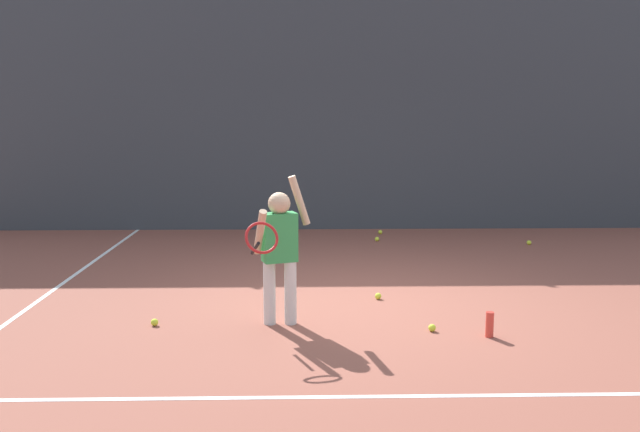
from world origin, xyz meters
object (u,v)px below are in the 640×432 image
object	(u,v)px
water_bottle	(490,325)
tennis_ball_1	(155,322)
tennis_ball_0	(380,232)
tennis_ball_6	(529,243)
tennis_ball_4	(378,296)
tennis_player	(279,246)
tennis_ball_3	(377,239)
tennis_ball_2	(278,234)
tennis_ball_5	(432,328)

from	to	relation	value
water_bottle	tennis_ball_1	distance (m)	2.96
tennis_ball_0	tennis_ball_1	size ratio (longest dim) A/B	1.00
water_bottle	tennis_ball_1	xyz separation A→B (m)	(-2.93, 0.37, -0.08)
water_bottle	tennis_ball_6	bearing A→B (deg)	67.45
tennis_ball_1	tennis_ball_4	xyz separation A→B (m)	(2.11, 0.83, 0.00)
tennis_player	tennis_ball_4	xyz separation A→B (m)	(0.99, 0.81, -0.69)
tennis_player	tennis_ball_3	world-z (taller)	tennis_player
tennis_ball_2	tennis_ball_6	size ratio (longest dim) A/B	1.00
tennis_ball_0	tennis_ball_4	world-z (taller)	same
tennis_ball_1	water_bottle	bearing A→B (deg)	-7.27
tennis_ball_5	tennis_ball_1	bearing A→B (deg)	175.00
tennis_player	tennis_ball_3	distance (m)	4.25
tennis_player	tennis_ball_1	bearing A→B (deg)	162.38
tennis_player	tennis_ball_2	bearing A→B (deg)	73.71
tennis_player	tennis_ball_3	size ratio (longest dim) A/B	20.46
tennis_ball_1	tennis_ball_5	world-z (taller)	same
tennis_ball_3	tennis_ball_5	size ratio (longest dim) A/B	1.00
tennis_ball_0	tennis_ball_2	xyz separation A→B (m)	(-1.60, -0.12, 0.00)
water_bottle	tennis_ball_2	xyz separation A→B (m)	(-1.98, 4.85, -0.08)
tennis_ball_0	tennis_ball_3	size ratio (longest dim) A/B	1.00
tennis_ball_0	tennis_ball_1	xyz separation A→B (m)	(-2.55, -4.59, 0.00)
tennis_ball_6	tennis_ball_1	bearing A→B (deg)	-141.51
water_bottle	tennis_ball_2	distance (m)	5.24
tennis_ball_3	tennis_ball_6	world-z (taller)	same
tennis_player	tennis_ball_1	world-z (taller)	tennis_player
tennis_player	tennis_ball_0	bearing A→B (deg)	54.12
tennis_ball_6	tennis_ball_3	bearing A→B (deg)	171.34
tennis_player	tennis_ball_6	size ratio (longest dim) A/B	20.46
tennis_ball_5	tennis_ball_6	size ratio (longest dim) A/B	1.00
tennis_player	tennis_ball_3	bearing A→B (deg)	53.21
water_bottle	tennis_ball_2	size ratio (longest dim) A/B	3.33
tennis_ball_0	tennis_ball_1	bearing A→B (deg)	-119.07
water_bottle	tennis_ball_1	size ratio (longest dim) A/B	3.33
tennis_ball_1	tennis_ball_3	distance (m)	4.68
water_bottle	tennis_ball_5	size ratio (longest dim) A/B	3.33
tennis_ball_5	tennis_ball_3	bearing A→B (deg)	90.47
tennis_ball_1	tennis_ball_5	size ratio (longest dim) A/B	1.00
water_bottle	tennis_ball_4	world-z (taller)	water_bottle
water_bottle	tennis_ball_5	xyz separation A→B (m)	(-0.46, 0.16, -0.08)
water_bottle	tennis_ball_4	bearing A→B (deg)	124.35
tennis_ball_0	tennis_ball_4	xyz separation A→B (m)	(-0.44, -3.76, 0.00)
tennis_ball_1	tennis_ball_2	bearing A→B (deg)	78.02
water_bottle	tennis_ball_0	xyz separation A→B (m)	(-0.38, 4.96, -0.08)
tennis_ball_2	water_bottle	bearing A→B (deg)	-67.74
tennis_ball_5	tennis_ball_6	world-z (taller)	same
tennis_ball_2	tennis_ball_3	size ratio (longest dim) A/B	1.00
water_bottle	tennis_ball_5	bearing A→B (deg)	161.09
tennis_player	water_bottle	distance (m)	1.95
tennis_ball_2	tennis_ball_4	world-z (taller)	same
tennis_ball_0	tennis_ball_4	distance (m)	3.78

